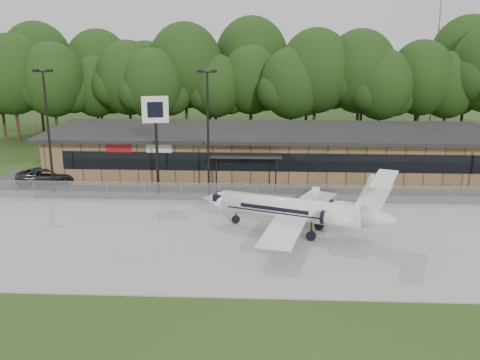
# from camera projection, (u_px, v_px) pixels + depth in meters

# --- Properties ---
(ground) EXTENTS (160.00, 160.00, 0.00)m
(ground) POSITION_uv_depth(u_px,v_px,m) (271.00, 290.00, 28.00)
(ground) COLOR #264217
(ground) RESTS_ON ground
(apron) EXTENTS (64.00, 18.00, 0.08)m
(apron) POSITION_uv_depth(u_px,v_px,m) (270.00, 234.00, 35.68)
(apron) COLOR #9E9B93
(apron) RESTS_ON ground
(parking_lot) EXTENTS (50.00, 9.00, 0.06)m
(parking_lot) POSITION_uv_depth(u_px,v_px,m) (269.00, 186.00, 46.75)
(parking_lot) COLOR #383835
(parking_lot) RESTS_ON ground
(terminal) EXTENTS (41.00, 11.65, 4.30)m
(terminal) POSITION_uv_depth(u_px,v_px,m) (269.00, 151.00, 50.45)
(terminal) COLOR #8C6546
(terminal) RESTS_ON ground
(fence) EXTENTS (46.00, 0.04, 1.52)m
(fence) POSITION_uv_depth(u_px,v_px,m) (270.00, 193.00, 42.22)
(fence) COLOR gray
(fence) RESTS_ON ground
(treeline) EXTENTS (72.00, 12.00, 15.00)m
(treeline) POSITION_uv_depth(u_px,v_px,m) (269.00, 78.00, 66.39)
(treeline) COLOR black
(treeline) RESTS_ON ground
(radio_mast) EXTENTS (0.20, 0.20, 25.00)m
(radio_mast) POSITION_uv_depth(u_px,v_px,m) (438.00, 36.00, 69.80)
(radio_mast) COLOR gray
(radio_mast) RESTS_ON ground
(light_pole_left) EXTENTS (1.55, 0.30, 10.23)m
(light_pole_left) POSITION_uv_depth(u_px,v_px,m) (48.00, 123.00, 43.10)
(light_pole_left) COLOR black
(light_pole_left) RESTS_ON ground
(light_pole_mid) EXTENTS (1.55, 0.30, 10.23)m
(light_pole_mid) POSITION_uv_depth(u_px,v_px,m) (208.00, 124.00, 42.50)
(light_pole_mid) COLOR black
(light_pole_mid) RESTS_ON ground
(business_jet) EXTENTS (13.36, 11.96, 4.56)m
(business_jet) POSITION_uv_depth(u_px,v_px,m) (298.00, 211.00, 35.39)
(business_jet) COLOR white
(business_jet) RESTS_ON ground
(suv) EXTENTS (5.87, 4.01, 1.49)m
(suv) POSITION_uv_depth(u_px,v_px,m) (48.00, 176.00, 47.36)
(suv) COLOR #28282A
(suv) RESTS_ON ground
(pole_sign) EXTENTS (2.13, 0.70, 8.13)m
(pole_sign) POSITION_uv_depth(u_px,v_px,m) (156.00, 120.00, 42.91)
(pole_sign) COLOR black
(pole_sign) RESTS_ON ground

